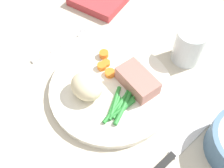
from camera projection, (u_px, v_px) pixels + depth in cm
name	position (u px, v px, depth cm)	size (l,w,h in cm)	color
dining_table	(122.00, 103.00, 57.95)	(120.00, 90.00, 2.00)	beige
dinner_plate	(112.00, 89.00, 57.91)	(26.19, 26.19, 1.60)	white
meat_portion	(138.00, 82.00, 55.94)	(8.92, 5.07, 3.38)	#B2756B
mashed_potatoes	(87.00, 86.00, 54.56)	(7.06, 5.96, 4.60)	beige
carrot_slices	(105.00, 64.00, 60.05)	(7.00, 4.67, 1.28)	orange
green_beans	(119.00, 106.00, 54.17)	(6.66, 9.38, 0.89)	#2D8C38
fork	(61.00, 44.00, 65.98)	(1.44, 16.60, 0.40)	silver
knife	(176.00, 152.00, 50.67)	(1.70, 20.50, 0.64)	black
water_glass	(188.00, 48.00, 60.86)	(6.67, 6.67, 8.24)	silver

